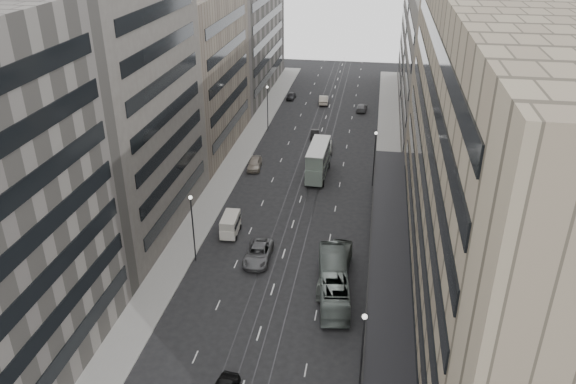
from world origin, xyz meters
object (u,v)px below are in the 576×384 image
Objects in this scene: bus_near at (333,281)px; sedan_2 at (258,254)px; bus_far at (335,270)px; panel_van at (230,224)px; double_decker at (318,160)px.

bus_near is 10.39m from sedan_2.
bus_near reaches higher than bus_far.
panel_van reaches higher than sedan_2.
bus_near is 1.25× the size of bus_far.
bus_near is 29.04m from double_decker.
double_decker reaches higher than panel_van.
panel_van is 0.69× the size of sedan_2.
panel_van is at bearing -113.42° from double_decker.
panel_van is (-13.54, 7.47, 0.10)m from bus_far.
bus_far is 9.37m from sedan_2.
sedan_2 is (-9.02, 2.49, -0.48)m from bus_far.
double_decker is 2.19× the size of panel_van.
double_decker is 20.53m from panel_van.
bus_near reaches higher than sedan_2.
bus_near is 16.88m from panel_van.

